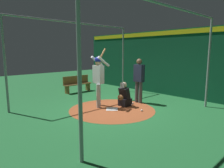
{
  "coord_description": "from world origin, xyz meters",
  "views": [
    {
      "loc": [
        4.97,
        5.27,
        2.12
      ],
      "look_at": [
        0.0,
        0.0,
        0.95
      ],
      "focal_mm": 32.56,
      "sensor_mm": 36.0,
      "label": 1
    }
  ],
  "objects": [
    {
      "name": "home_plate",
      "position": [
        0.0,
        0.0,
        0.01
      ],
      "size": [
        0.59,
        0.59,
        0.01
      ],
      "primitive_type": "cube",
      "rotation": [
        0.0,
        0.0,
        0.79
      ],
      "color": "white",
      "rests_on": "dirt_circle"
    },
    {
      "name": "dirt_circle",
      "position": [
        0.0,
        0.0,
        0.0
      ],
      "size": [
        3.15,
        3.15,
        0.01
      ],
      "primitive_type": "cylinder",
      "color": "#9E4C28",
      "rests_on": "ground"
    },
    {
      "name": "catcher",
      "position": [
        -0.69,
        -0.03,
        0.37
      ],
      "size": [
        0.58,
        0.4,
        0.94
      ],
      "color": "black",
      "rests_on": "ground"
    },
    {
      "name": "baseball_0",
      "position": [
        -0.58,
        0.93,
        0.04
      ],
      "size": [
        0.07,
        0.07,
        0.07
      ],
      "primitive_type": "sphere",
      "color": "white",
      "rests_on": "dirt_circle"
    },
    {
      "name": "ground_plane",
      "position": [
        0.0,
        0.0,
        0.0
      ],
      "size": [
        27.51,
        27.51,
        0.0
      ],
      "primitive_type": "plane",
      "color": "#216633"
    },
    {
      "name": "cage_frame",
      "position": [
        0.0,
        0.0,
        2.32
      ],
      "size": [
        5.86,
        4.5,
        3.34
      ],
      "color": "gray",
      "rests_on": "ground"
    },
    {
      "name": "baseball_2",
      "position": [
        -0.9,
        0.15,
        0.04
      ],
      "size": [
        0.07,
        0.07,
        0.07
      ],
      "primitive_type": "sphere",
      "color": "white",
      "rests_on": "dirt_circle"
    },
    {
      "name": "umpire",
      "position": [
        -1.5,
        0.02,
        1.03
      ],
      "size": [
        0.23,
        0.49,
        1.82
      ],
      "color": "#4C4C51",
      "rests_on": "ground"
    },
    {
      "name": "bench",
      "position": [
        -0.91,
        -3.64,
        0.44
      ],
      "size": [
        1.53,
        0.36,
        0.85
      ],
      "color": "olive",
      "rests_on": "ground"
    },
    {
      "name": "back_wall",
      "position": [
        -3.82,
        0.0,
        1.58
      ],
      "size": [
        0.23,
        11.51,
        3.13
      ],
      "color": "#0F472D",
      "rests_on": "ground"
    },
    {
      "name": "batter",
      "position": [
        0.08,
        -0.66,
        1.19
      ],
      "size": [
        0.68,
        0.49,
        2.24
      ],
      "color": "#BCBCC0",
      "rests_on": "ground"
    },
    {
      "name": "baseball_1",
      "position": [
        -1.1,
        0.06,
        0.04
      ],
      "size": [
        0.07,
        0.07,
        0.07
      ],
      "primitive_type": "sphere",
      "color": "white",
      "rests_on": "dirt_circle"
    }
  ]
}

